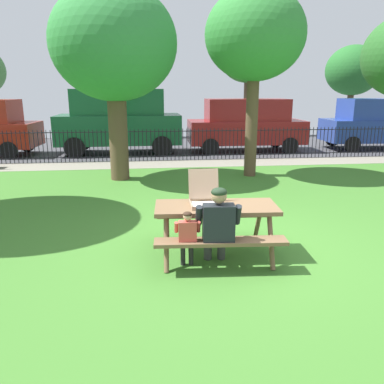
# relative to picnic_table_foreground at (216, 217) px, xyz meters

# --- Properties ---
(ground) EXTENTS (28.00, 11.92, 0.02)m
(ground) POSITION_rel_picnic_table_foreground_xyz_m (0.37, 2.22, -0.61)
(ground) COLOR #3F782B
(cobblestone_walkway) EXTENTS (28.00, 1.40, 0.01)m
(cobblestone_walkway) POSITION_rel_picnic_table_foreground_xyz_m (0.37, 7.48, -0.60)
(cobblestone_walkway) COLOR gray
(street_asphalt) EXTENTS (28.00, 7.17, 0.01)m
(street_asphalt) POSITION_rel_picnic_table_foreground_xyz_m (0.37, 11.77, -0.60)
(street_asphalt) COLOR #424247
(picnic_table_foreground) EXTENTS (1.88, 1.58, 0.79)m
(picnic_table_foreground) POSITION_rel_picnic_table_foreground_xyz_m (0.00, 0.00, 0.00)
(picnic_table_foreground) COLOR brown
(picnic_table_foreground) RESTS_ON ground
(pizza_box_open) EXTENTS (0.46, 0.53, 0.50)m
(pizza_box_open) POSITION_rel_picnic_table_foreground_xyz_m (-0.16, 0.10, 0.29)
(pizza_box_open) COLOR tan
(pizza_box_open) RESTS_ON picnic_table_foreground
(adult_at_table) EXTENTS (0.62, 0.61, 1.19)m
(adult_at_table) POSITION_rel_picnic_table_foreground_xyz_m (-0.06, -0.50, 0.06)
(adult_at_table) COLOR #3C3C3C
(adult_at_table) RESTS_ON ground
(child_at_table) EXTENTS (0.36, 0.35, 0.87)m
(child_at_table) POSITION_rel_picnic_table_foreground_xyz_m (-0.48, -0.50, -0.07)
(child_at_table) COLOR #262626
(child_at_table) RESTS_ON ground
(iron_fence_streetside) EXTENTS (18.69, 0.03, 1.12)m
(iron_fence_streetside) POSITION_rel_picnic_table_foreground_xyz_m (0.37, 8.18, -0.03)
(iron_fence_streetside) COLOR black
(iron_fence_streetside) RESTS_ON ground
(tree_midground_right) EXTENTS (2.70, 2.70, 5.08)m
(tree_midground_right) POSITION_rel_picnic_table_foreground_xyz_m (1.95, 5.42, 3.22)
(tree_midground_right) COLOR brown
(tree_midground_right) RESTS_ON ground
(tree_by_fence) EXTENTS (3.28, 3.28, 5.07)m
(tree_by_fence) POSITION_rel_picnic_table_foreground_xyz_m (-1.79, 5.37, 2.95)
(tree_by_fence) COLOR brown
(tree_by_fence) RESTS_ON ground
(parked_car_center) EXTENTS (4.73, 2.12, 2.46)m
(parked_car_center) POSITION_rel_picnic_table_foreground_xyz_m (-2.08, 10.02, 0.71)
(parked_car_center) COLOR #16512E
(parked_car_center) RESTS_ON ground
(parked_car_right) EXTENTS (4.62, 1.99, 2.08)m
(parked_car_right) POSITION_rel_picnic_table_foreground_xyz_m (2.96, 10.02, 0.50)
(parked_car_right) COLOR maroon
(parked_car_right) RESTS_ON ground
(parked_car_far_right) EXTENTS (4.65, 2.06, 2.08)m
(parked_car_far_right) POSITION_rel_picnic_table_foreground_xyz_m (8.70, 10.02, 0.50)
(parked_car_far_right) COLOR navy
(parked_car_far_right) RESTS_ON ground
(far_tree_midleft) EXTENTS (3.34, 3.34, 5.47)m
(far_tree_midleft) POSITION_rel_picnic_table_foreground_xyz_m (-2.08, 16.53, 3.35)
(far_tree_midleft) COLOR brown
(far_tree_midleft) RESTS_ON ground
(far_tree_center) EXTENTS (3.18, 3.18, 5.66)m
(far_tree_center) POSITION_rel_picnic_table_foreground_xyz_m (4.59, 16.53, 3.60)
(far_tree_center) COLOR brown
(far_tree_center) RESTS_ON ground
(far_tree_midright) EXTENTS (3.09, 3.09, 4.90)m
(far_tree_midright) POSITION_rel_picnic_table_foreground_xyz_m (10.76, 16.53, 2.88)
(far_tree_midright) COLOR brown
(far_tree_midright) RESTS_ON ground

